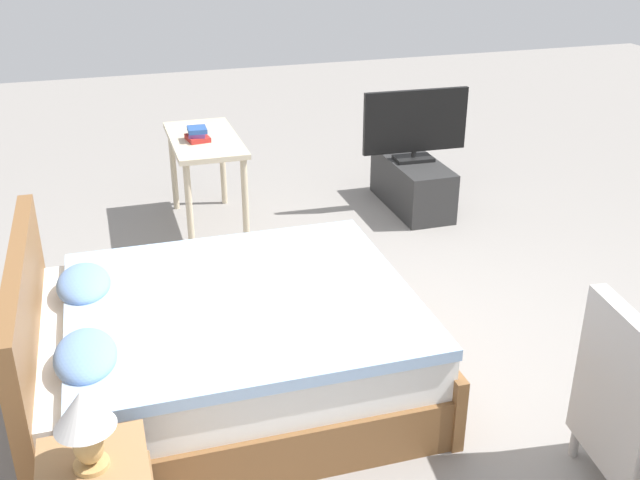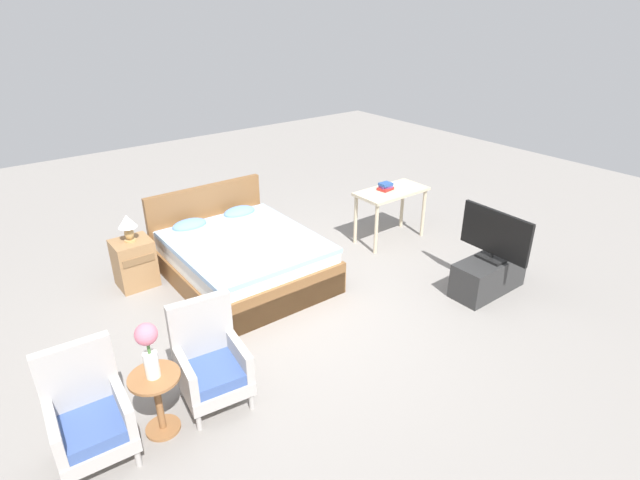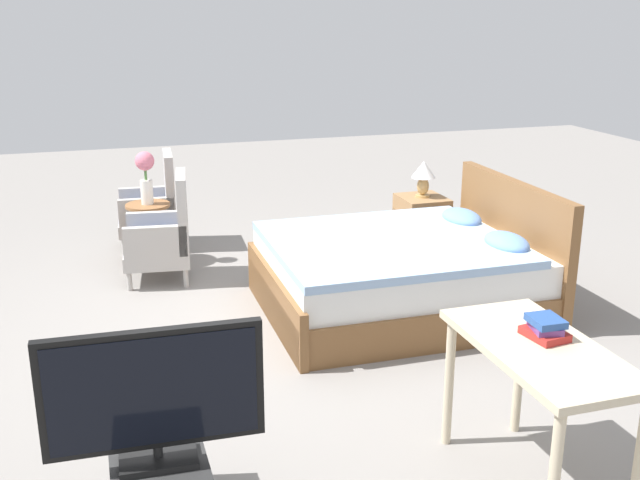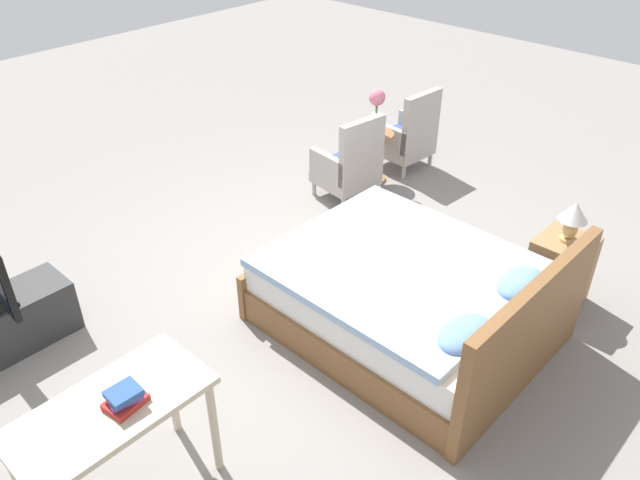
# 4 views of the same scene
# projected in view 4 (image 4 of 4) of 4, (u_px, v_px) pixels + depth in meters

# --- Properties ---
(ground_plane) EXTENTS (16.00, 16.00, 0.00)m
(ground_plane) POSITION_uv_depth(u_px,v_px,m) (304.00, 286.00, 5.27)
(ground_plane) COLOR gray
(bed) EXTENTS (1.63, 2.01, 0.96)m
(bed) POSITION_uv_depth(u_px,v_px,m) (411.00, 299.00, 4.65)
(bed) COLOR brown
(bed) RESTS_ON ground_plane
(armchair_by_window_left) EXTENTS (0.58, 0.58, 0.92)m
(armchair_by_window_left) POSITION_uv_depth(u_px,v_px,m) (407.00, 137.00, 6.92)
(armchair_by_window_left) COLOR #ADA8A3
(armchair_by_window_left) RESTS_ON ground_plane
(armchair_by_window_right) EXTENTS (0.60, 0.60, 0.92)m
(armchair_by_window_right) POSITION_uv_depth(u_px,v_px,m) (350.00, 166.00, 6.32)
(armchair_by_window_right) COLOR #ADA8A3
(armchair_by_window_right) RESTS_ON ground_plane
(side_table) EXTENTS (0.40, 0.40, 0.55)m
(side_table) POSITION_uv_depth(u_px,v_px,m) (374.00, 151.00, 6.68)
(side_table) COLOR #936038
(side_table) RESTS_ON ground_plane
(flower_vase) EXTENTS (0.17, 0.17, 0.48)m
(flower_vase) POSITION_uv_depth(u_px,v_px,m) (377.00, 107.00, 6.41)
(flower_vase) COLOR silver
(flower_vase) RESTS_ON side_table
(nightstand) EXTENTS (0.44, 0.41, 0.59)m
(nightstand) POSITION_uv_depth(u_px,v_px,m) (559.00, 271.00, 4.95)
(nightstand) COLOR #997047
(nightstand) RESTS_ON ground_plane
(table_lamp) EXTENTS (0.22, 0.22, 0.33)m
(table_lamp) POSITION_uv_depth(u_px,v_px,m) (574.00, 216.00, 4.67)
(table_lamp) COLOR tan
(table_lamp) RESTS_ON nightstand
(tv_stand) EXTENTS (0.96, 0.40, 0.42)m
(tv_stand) POSITION_uv_depth(u_px,v_px,m) (5.00, 324.00, 4.54)
(tv_stand) COLOR #2D2D2D
(tv_stand) RESTS_ON ground_plane
(vanity_desk) EXTENTS (1.04, 0.52, 0.76)m
(vanity_desk) POSITION_uv_depth(u_px,v_px,m) (113.00, 421.00, 3.26)
(vanity_desk) COLOR beige
(vanity_desk) RESTS_ON ground_plane
(book_stack) EXTENTS (0.22, 0.18, 0.10)m
(book_stack) POSITION_uv_depth(u_px,v_px,m) (125.00, 398.00, 3.18)
(book_stack) COLOR #AD2823
(book_stack) RESTS_ON vanity_desk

